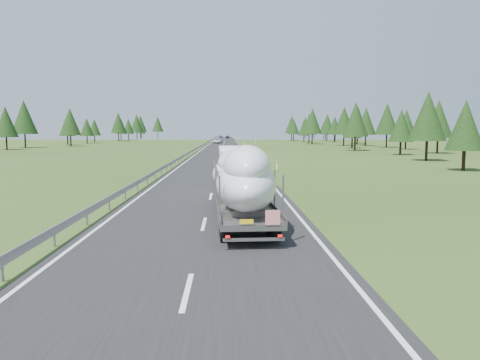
{
  "coord_description": "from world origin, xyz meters",
  "views": [
    {
      "loc": [
        1.08,
        -21.02,
        4.26
      ],
      "look_at": [
        1.71,
        2.41,
        1.77
      ],
      "focal_mm": 35.0,
      "sensor_mm": 36.0,
      "label": 1
    }
  ],
  "objects_px": {
    "highway_sign": "(256,142)",
    "distant_van": "(217,141)",
    "distant_car_dark": "(228,137)",
    "distant_car_blue": "(221,137)",
    "boat_truck": "(240,176)"
  },
  "relations": [
    {
      "from": "highway_sign",
      "to": "distant_van",
      "type": "distance_m",
      "value": 55.83
    },
    {
      "from": "distant_car_dark",
      "to": "distant_car_blue",
      "type": "relative_size",
      "value": 1.12
    },
    {
      "from": "highway_sign",
      "to": "boat_truck",
      "type": "xyz_separation_m",
      "value": [
        -5.49,
        -77.19,
        0.15
      ]
    },
    {
      "from": "highway_sign",
      "to": "distant_van",
      "type": "xyz_separation_m",
      "value": [
        -9.52,
        55.0,
        -0.99
      ]
    },
    {
      "from": "distant_van",
      "to": "distant_car_dark",
      "type": "xyz_separation_m",
      "value": [
        3.53,
        100.47,
        -0.01
      ]
    },
    {
      "from": "boat_truck",
      "to": "distant_car_dark",
      "type": "xyz_separation_m",
      "value": [
        -0.5,
        232.66,
        -1.16
      ]
    },
    {
      "from": "boat_truck",
      "to": "distant_car_blue",
      "type": "distance_m",
      "value": 254.08
    },
    {
      "from": "distant_van",
      "to": "distant_car_blue",
      "type": "relative_size",
      "value": 1.39
    },
    {
      "from": "highway_sign",
      "to": "boat_truck",
      "type": "relative_size",
      "value": 0.15
    },
    {
      "from": "highway_sign",
      "to": "distant_van",
      "type": "height_order",
      "value": "highway_sign"
    },
    {
      "from": "highway_sign",
      "to": "distant_van",
      "type": "relative_size",
      "value": 0.44
    },
    {
      "from": "highway_sign",
      "to": "boat_truck",
      "type": "bearing_deg",
      "value": -94.07
    },
    {
      "from": "boat_truck",
      "to": "distant_car_dark",
      "type": "bearing_deg",
      "value": 90.12
    },
    {
      "from": "distant_car_blue",
      "to": "distant_car_dark",
      "type": "bearing_deg",
      "value": -73.58
    },
    {
      "from": "distant_car_dark",
      "to": "distant_car_blue",
      "type": "height_order",
      "value": "distant_car_dark"
    }
  ]
}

